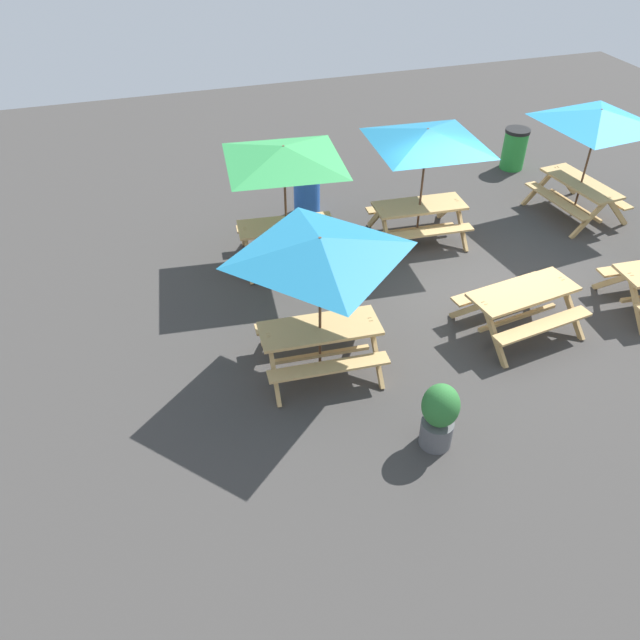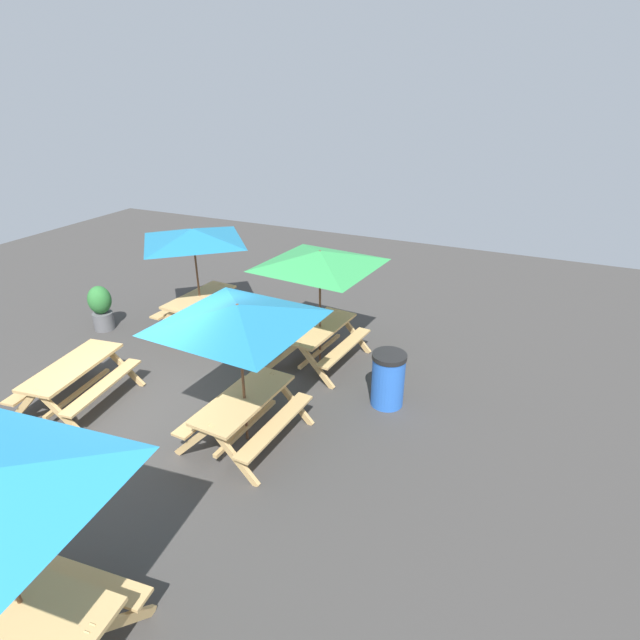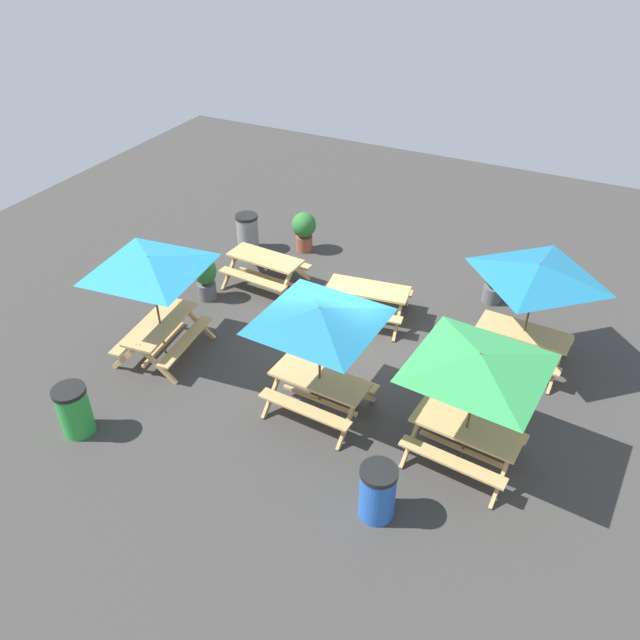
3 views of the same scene
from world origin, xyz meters
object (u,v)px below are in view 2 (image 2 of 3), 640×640
trash_bin_blue (388,379)px  picnic_table_2 (194,243)px  picnic_table_1 (320,267)px  potted_plant_0 (101,307)px  picnic_table_4 (74,375)px  picnic_table_5 (239,325)px

trash_bin_blue → picnic_table_2: bearing=76.0°
picnic_table_1 → picnic_table_2: 3.12m
picnic_table_2 → potted_plant_0: 2.63m
picnic_table_1 → trash_bin_blue: (-0.89, -1.68, -1.49)m
picnic_table_4 → picnic_table_5: (0.38, -3.17, 1.43)m
picnic_table_1 → picnic_table_4: picnic_table_1 is taller
picnic_table_1 → picnic_table_2: bearing=90.1°
picnic_table_2 → potted_plant_0: size_ratio=2.25×
picnic_table_2 → picnic_table_4: bearing=-177.9°
picnic_table_1 → potted_plant_0: size_ratio=2.72×
picnic_table_2 → picnic_table_5: bearing=-130.9°
trash_bin_blue → potted_plant_0: potted_plant_0 is taller
picnic_table_2 → picnic_table_4: size_ratio=1.18×
picnic_table_4 → potted_plant_0: 3.02m
picnic_table_1 → picnic_table_5: (-2.71, 0.02, 0.00)m
picnic_table_2 → picnic_table_5: (-3.02, -3.09, 0.00)m
picnic_table_4 → potted_plant_0: bearing=30.0°
picnic_table_4 → trash_bin_blue: 5.35m
picnic_table_5 → potted_plant_0: size_ratio=2.72×
picnic_table_4 → picnic_table_5: bearing=-91.4°
potted_plant_0 → picnic_table_5: bearing=-111.6°
picnic_table_1 → picnic_table_5: bearing=-174.7°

